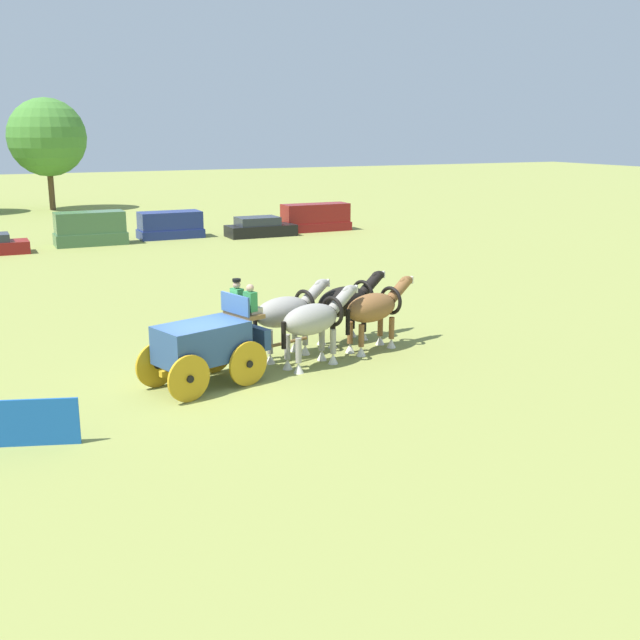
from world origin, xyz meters
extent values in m
plane|color=olive|center=(0.00, 0.00, 0.00)|extent=(220.00, 220.00, 0.00)
cube|color=#2D4C7A|center=(0.00, 0.00, 1.26)|extent=(2.73, 2.07, 1.05)
cube|color=brown|center=(1.39, 0.43, 1.82)|extent=(0.91, 1.38, 0.12)
cube|color=#2D4C7A|center=(1.77, 0.55, 1.08)|extent=(0.57, 1.15, 0.60)
cube|color=#2D4C7A|center=(1.10, 0.34, 2.16)|extent=(0.44, 1.24, 0.55)
cube|color=gold|center=(0.00, 0.00, 0.63)|extent=(2.58, 0.94, 0.16)
cylinder|color=gold|center=(0.68, 1.06, 0.63)|extent=(1.23, 0.45, 1.26)
cylinder|color=black|center=(0.68, 1.06, 0.63)|extent=(0.24, 0.23, 0.20)
cylinder|color=gold|center=(1.16, -0.49, 0.63)|extent=(1.23, 0.45, 1.26)
cylinder|color=black|center=(1.16, -0.49, 0.63)|extent=(0.24, 0.23, 0.20)
cylinder|color=gold|center=(-1.16, 0.49, 0.63)|extent=(1.23, 0.45, 1.26)
cylinder|color=black|center=(-1.16, 0.49, 0.63)|extent=(0.24, 0.23, 0.20)
cylinder|color=gold|center=(-0.68, -1.06, 0.63)|extent=(1.23, 0.45, 1.26)
cylinder|color=black|center=(-0.68, -1.06, 0.63)|extent=(0.24, 0.23, 0.20)
cylinder|color=brown|center=(2.39, 0.74, 0.68)|extent=(2.51, 0.87, 0.10)
cube|color=#BCB293|center=(1.41, 0.77, 1.96)|extent=(0.48, 0.42, 0.16)
cube|color=#338C4C|center=(1.30, 0.73, 2.24)|extent=(0.34, 0.41, 0.55)
sphere|color=tan|center=(1.30, 0.73, 2.62)|extent=(0.22, 0.22, 0.22)
cylinder|color=black|center=(1.30, 0.73, 2.75)|extent=(0.24, 0.24, 0.08)
cube|color=#BCB293|center=(1.60, 0.17, 1.96)|extent=(0.48, 0.42, 0.16)
cube|color=#338C4C|center=(1.48, 0.13, 2.24)|extent=(0.34, 0.41, 0.55)
sphere|color=tan|center=(1.48, 0.13, 2.62)|extent=(0.22, 0.22, 0.22)
ellipsoid|color=#9E998E|center=(3.06, 1.63, 1.45)|extent=(2.21, 1.49, 0.93)
cylinder|color=#9E998E|center=(3.66, 2.09, 0.69)|extent=(0.18, 0.18, 0.74)
cone|color=silver|center=(3.66, 2.09, 0.16)|extent=(0.30, 0.30, 0.32)
cylinder|color=#9E998E|center=(3.81, 1.60, 0.69)|extent=(0.18, 0.18, 0.74)
cone|color=silver|center=(3.81, 1.60, 0.16)|extent=(0.30, 0.30, 0.32)
cylinder|color=#9E998E|center=(2.31, 1.67, 0.69)|extent=(0.18, 0.18, 0.74)
cone|color=silver|center=(2.31, 1.67, 0.16)|extent=(0.30, 0.30, 0.32)
cylinder|color=#9E998E|center=(2.46, 1.18, 0.69)|extent=(0.18, 0.18, 0.74)
cone|color=silver|center=(2.46, 1.18, 0.16)|extent=(0.30, 0.30, 0.32)
cylinder|color=#9E998E|center=(4.28, 2.01, 1.85)|extent=(1.01, 0.62, 0.81)
ellipsoid|color=#9E998E|center=(4.63, 2.12, 2.11)|extent=(0.65, 0.43, 0.32)
cube|color=silver|center=(4.90, 2.20, 2.11)|extent=(0.09, 0.11, 0.24)
torus|color=black|center=(3.93, 1.90, 1.55)|extent=(0.40, 0.95, 0.96)
cylinder|color=black|center=(2.05, 1.32, 1.15)|extent=(0.14, 0.14, 0.80)
ellipsoid|color=#9E998E|center=(3.45, 0.39, 1.45)|extent=(2.15, 1.46, 0.92)
cylinder|color=#9E998E|center=(4.03, 0.84, 0.69)|extent=(0.18, 0.18, 0.74)
cone|color=silver|center=(4.03, 0.84, 0.16)|extent=(0.30, 0.30, 0.32)
cylinder|color=#9E998E|center=(4.18, 0.35, 0.69)|extent=(0.18, 0.18, 0.74)
cone|color=silver|center=(4.18, 0.35, 0.16)|extent=(0.30, 0.30, 0.32)
cylinder|color=#9E998E|center=(2.71, 0.43, 0.69)|extent=(0.18, 0.18, 0.74)
cone|color=silver|center=(2.71, 0.43, 0.16)|extent=(0.30, 0.30, 0.32)
cylinder|color=#9E998E|center=(2.86, -0.06, 0.69)|extent=(0.18, 0.18, 0.74)
cone|color=silver|center=(2.86, -0.06, 0.16)|extent=(0.30, 0.30, 0.32)
cylinder|color=#9E998E|center=(4.65, 0.76, 1.85)|extent=(1.01, 0.62, 0.81)
ellipsoid|color=#9E998E|center=(5.00, 0.87, 2.11)|extent=(0.65, 0.43, 0.32)
cube|color=silver|center=(5.26, 0.95, 2.11)|extent=(0.09, 0.11, 0.24)
torus|color=black|center=(4.29, 0.65, 1.55)|extent=(0.39, 0.94, 0.94)
cylinder|color=black|center=(2.46, 0.08, 1.15)|extent=(0.14, 0.14, 0.80)
ellipsoid|color=black|center=(5.54, 2.40, 1.38)|extent=(2.25, 1.55, 0.99)
cylinder|color=black|center=(6.15, 2.88, 0.62)|extent=(0.18, 0.18, 0.67)
cone|color=silver|center=(6.15, 2.88, 0.14)|extent=(0.30, 0.30, 0.29)
cylinder|color=black|center=(6.31, 2.36, 0.62)|extent=(0.18, 0.18, 0.67)
cone|color=silver|center=(6.31, 2.36, 0.14)|extent=(0.30, 0.30, 0.29)
cylinder|color=black|center=(4.78, 2.45, 0.62)|extent=(0.18, 0.18, 0.67)
cone|color=silver|center=(4.78, 2.45, 0.14)|extent=(0.30, 0.30, 0.29)
cylinder|color=black|center=(4.94, 1.93, 0.62)|extent=(0.18, 0.18, 0.67)
cone|color=silver|center=(4.94, 1.93, 0.14)|extent=(0.30, 0.30, 0.29)
cylinder|color=black|center=(6.77, 2.79, 1.79)|extent=(1.01, 0.62, 0.81)
ellipsoid|color=black|center=(7.13, 2.89, 2.05)|extent=(0.65, 0.43, 0.32)
cube|color=silver|center=(7.39, 2.98, 2.05)|extent=(0.09, 0.11, 0.24)
torus|color=black|center=(6.42, 2.68, 1.48)|extent=(0.41, 1.00, 1.01)
cylinder|color=black|center=(4.52, 2.08, 1.08)|extent=(0.14, 0.14, 0.80)
ellipsoid|color=brown|center=(5.93, 1.16, 1.40)|extent=(2.17, 1.46, 0.91)
cylinder|color=brown|center=(6.52, 1.61, 0.66)|extent=(0.18, 0.18, 0.71)
cone|color=silver|center=(6.52, 1.61, 0.15)|extent=(0.30, 0.30, 0.30)
cylinder|color=brown|center=(6.67, 1.13, 0.66)|extent=(0.18, 0.18, 0.71)
cone|color=silver|center=(6.67, 1.13, 0.15)|extent=(0.30, 0.30, 0.30)
cylinder|color=brown|center=(5.19, 1.19, 0.66)|extent=(0.18, 0.18, 0.71)
cone|color=silver|center=(5.19, 1.19, 0.15)|extent=(0.30, 0.30, 0.30)
cylinder|color=brown|center=(5.34, 0.72, 0.66)|extent=(0.18, 0.18, 0.71)
cone|color=silver|center=(5.34, 0.72, 0.15)|extent=(0.30, 0.30, 0.30)
cylinder|color=brown|center=(7.14, 1.54, 1.79)|extent=(1.01, 0.62, 0.81)
ellipsoid|color=brown|center=(7.49, 1.65, 2.05)|extent=(0.65, 0.43, 0.32)
cube|color=silver|center=(7.76, 1.73, 2.05)|extent=(0.09, 0.11, 0.24)
torus|color=black|center=(6.79, 1.43, 1.50)|extent=(0.39, 0.93, 0.94)
cylinder|color=black|center=(4.93, 0.85, 1.10)|extent=(0.14, 0.14, 0.80)
cube|color=#477047|center=(1.55, 28.61, 0.37)|extent=(4.25, 1.85, 0.75)
cube|color=#477047|center=(1.55, 28.61, 1.38)|extent=(4.08, 1.70, 1.28)
cube|color=navy|center=(6.74, 29.60, 0.28)|extent=(4.10, 2.00, 0.57)
cube|color=navy|center=(6.74, 29.60, 1.14)|extent=(3.94, 1.84, 1.14)
cube|color=black|center=(12.35, 27.87, 0.37)|extent=(4.51, 1.98, 0.74)
cube|color=#2D333D|center=(12.13, 27.87, 1.01)|extent=(2.71, 1.82, 0.54)
cube|color=maroon|center=(16.75, 28.78, 0.29)|extent=(4.85, 1.74, 0.59)
cube|color=maroon|center=(16.75, 28.78, 1.23)|extent=(4.66, 1.60, 1.29)
cylinder|color=brown|center=(1.92, 51.33, 1.93)|extent=(0.50, 0.50, 3.87)
sphere|color=#478433|center=(1.92, 51.33, 6.18)|extent=(6.61, 6.61, 6.61)
cube|color=#1959B2|center=(-5.19, -2.18, 0.55)|extent=(3.05, 1.08, 1.10)
camera|label=1|loc=(-5.69, -19.72, 6.95)|focal=43.27mm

